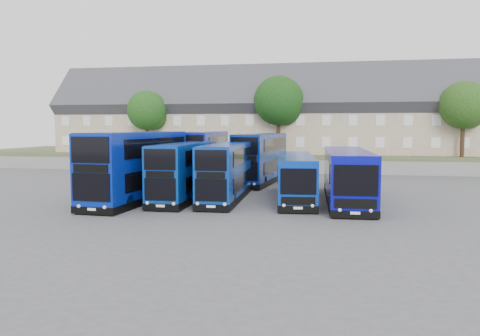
# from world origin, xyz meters

# --- Properties ---
(ground) EXTENTS (120.00, 120.00, 0.00)m
(ground) POSITION_xyz_m (0.00, 0.00, 0.00)
(ground) COLOR #4D4E53
(ground) RESTS_ON ground
(retaining_wall) EXTENTS (70.00, 0.40, 1.50)m
(retaining_wall) POSITION_xyz_m (0.00, 24.00, 0.75)
(retaining_wall) COLOR slate
(retaining_wall) RESTS_ON ground
(earth_bank) EXTENTS (80.00, 20.00, 2.00)m
(earth_bank) POSITION_xyz_m (0.00, 34.00, 1.00)
(earth_bank) COLOR #3F4C2B
(earth_bank) RESTS_ON ground
(terrace_row) EXTENTS (60.00, 10.40, 11.20)m
(terrace_row) POSITION_xyz_m (3.00, 30.00, 6.60)
(terrace_row) COLOR tan
(terrace_row) RESTS_ON earth_bank
(dd_front_left) EXTENTS (3.51, 12.31, 4.84)m
(dd_front_left) POSITION_xyz_m (-5.58, 2.03, 2.38)
(dd_front_left) COLOR #082097
(dd_front_left) RESTS_ON ground
(dd_front_mid) EXTENTS (2.41, 10.19, 4.04)m
(dd_front_mid) POSITION_xyz_m (-2.41, 2.91, 1.98)
(dd_front_mid) COLOR navy
(dd_front_mid) RESTS_ON ground
(dd_front_right) EXTENTS (2.61, 10.12, 3.99)m
(dd_front_right) POSITION_xyz_m (0.58, 3.21, 1.96)
(dd_front_right) COLOR #083093
(dd_front_right) RESTS_ON ground
(dd_rear_left) EXTENTS (3.35, 12.05, 4.74)m
(dd_rear_left) POSITION_xyz_m (-3.98, 14.38, 2.33)
(dd_rear_left) COLOR #08179B
(dd_rear_left) RESTS_ON ground
(dd_rear_right) EXTENTS (3.80, 11.69, 4.57)m
(dd_rear_right) POSITION_xyz_m (1.54, 14.29, 2.24)
(dd_rear_right) COLOR navy
(dd_rear_right) RESTS_ON ground
(coach_east_a) EXTENTS (3.58, 11.92, 3.21)m
(coach_east_a) POSITION_xyz_m (5.43, 4.48, 1.57)
(coach_east_a) COLOR #0832A3
(coach_east_a) RESTS_ON ground
(coach_east_b) EXTENTS (3.22, 13.30, 3.61)m
(coach_east_b) POSITION_xyz_m (9.04, 4.17, 1.77)
(coach_east_b) COLOR #080A9D
(coach_east_b) RESTS_ON ground
(tree_west) EXTENTS (4.80, 4.80, 7.65)m
(tree_west) POSITION_xyz_m (-13.85, 25.10, 7.05)
(tree_west) COLOR #382314
(tree_west) RESTS_ON earth_bank
(tree_mid) EXTENTS (5.76, 5.76, 9.18)m
(tree_mid) POSITION_xyz_m (2.15, 25.60, 8.07)
(tree_mid) COLOR #382314
(tree_mid) RESTS_ON earth_bank
(tree_east) EXTENTS (5.12, 5.12, 8.16)m
(tree_east) POSITION_xyz_m (22.15, 25.10, 7.39)
(tree_east) COLOR #382314
(tree_east) RESTS_ON earth_bank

